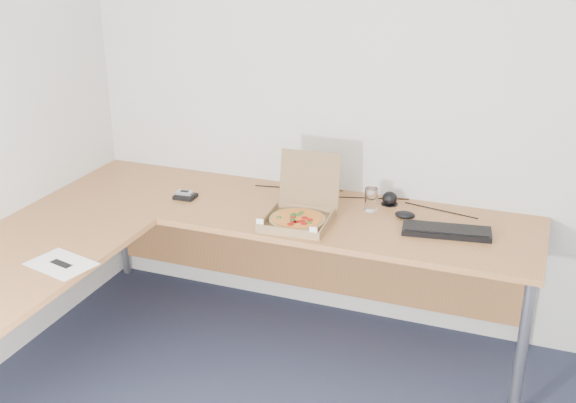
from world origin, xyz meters
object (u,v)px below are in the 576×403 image
at_px(keyboard, 446,231).
at_px(pizza_box, 299,216).
at_px(wallet, 185,196).
at_px(drinking_glass, 371,199).
at_px(desk, 190,237).

bearing_deg(keyboard, pizza_box, -177.80).
height_order(keyboard, wallet, keyboard).
relative_size(pizza_box, drinking_glass, 3.03).
distance_m(drinking_glass, keyboard, 0.43).
relative_size(desk, wallet, 23.38).
relative_size(desk, pizza_box, 7.09).
bearing_deg(keyboard, desk, -168.76).
distance_m(keyboard, wallet, 1.35).
xyz_separation_m(drinking_glass, keyboard, (0.40, -0.15, -0.05)).
bearing_deg(pizza_box, drinking_glass, 40.95).
bearing_deg(drinking_glass, desk, -142.52).
xyz_separation_m(desk, drinking_glass, (0.72, 0.55, 0.09)).
bearing_deg(wallet, desk, -59.90).
height_order(desk, keyboard, keyboard).
distance_m(desk, wallet, 0.43).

